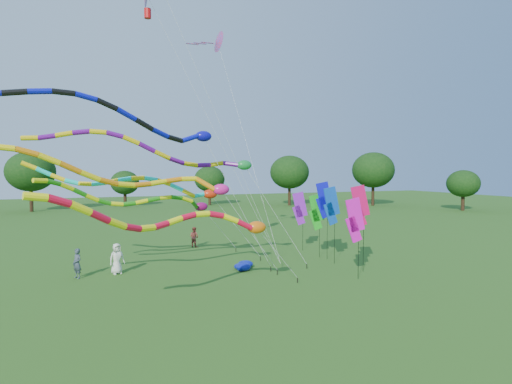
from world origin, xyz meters
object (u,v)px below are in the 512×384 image
object	(u,v)px
person_a	(117,259)
person_c	(194,237)
tube_kite_orange	(137,177)
tube_kite_red	(192,221)
person_b	(77,264)
blue_nylon_heap	(244,266)

from	to	relation	value
person_a	person_c	distance (m)	9.20
tube_kite_orange	person_c	world-z (taller)	tube_kite_orange
tube_kite_orange	person_a	size ratio (longest dim) A/B	8.42
person_a	tube_kite_orange	bearing A→B (deg)	-100.00
tube_kite_red	person_c	bearing A→B (deg)	55.86
person_b	person_c	size ratio (longest dim) A/B	1.05
person_b	person_c	world-z (taller)	person_b
tube_kite_orange	person_c	distance (m)	13.74
blue_nylon_heap	person_c	size ratio (longest dim) A/B	1.11
person_b	tube_kite_orange	bearing A→B (deg)	-2.31
tube_kite_orange	person_c	bearing A→B (deg)	56.54
person_a	person_c	world-z (taller)	person_a
tube_kite_red	tube_kite_orange	size ratio (longest dim) A/B	0.80
tube_kite_red	blue_nylon_heap	bearing A→B (deg)	32.80
person_a	blue_nylon_heap	bearing A→B (deg)	-31.43
tube_kite_red	blue_nylon_heap	size ratio (longest dim) A/B	6.83
blue_nylon_heap	person_c	world-z (taller)	person_c
person_c	person_b	bearing A→B (deg)	92.80
person_b	tube_kite_red	bearing A→B (deg)	-2.55
person_a	person_c	size ratio (longest dim) A/B	1.13
tube_kite_red	person_b	size ratio (longest dim) A/B	7.22
blue_nylon_heap	person_b	world-z (taller)	person_b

